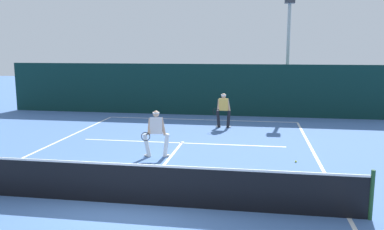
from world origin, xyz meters
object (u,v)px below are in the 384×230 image
Objects in this scene: tennis_ball at (296,161)px; light_pole at (288,41)px; player_near at (156,132)px; player_far at (223,109)px.

tennis_ball is 0.01× the size of light_pole.
player_near is 4.63m from tennis_ball.
player_far reaches higher than player_near.
player_near is 0.24× the size of light_pole.
player_near is at bearing -114.93° from light_pole.
light_pole reaches higher than player_near.
light_pole is at bearing 87.93° from tennis_ball.
player_far is at bearing -116.58° from player_near.
tennis_ball is (4.56, 0.08, -0.83)m from player_near.
player_far is 0.25× the size of light_pole.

